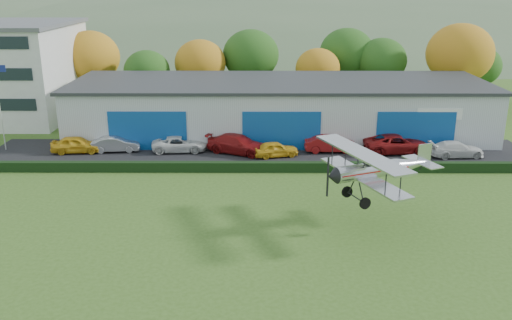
{
  "coord_description": "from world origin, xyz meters",
  "views": [
    {
      "loc": [
        2.93,
        -25.46,
        14.62
      ],
      "look_at": [
        2.77,
        9.98,
        3.02
      ],
      "focal_mm": 38.48,
      "sensor_mm": 36.0,
      "label": 1
    }
  ],
  "objects_px": {
    "biplane": "(376,168)",
    "car_0": "(77,144)",
    "flagpole": "(0,98)",
    "car_2": "(180,144)",
    "car_3": "(238,144)",
    "hangar": "(279,107)",
    "car_5": "(330,144)",
    "car_6": "(397,144)",
    "car_4": "(276,149)",
    "car_7": "(456,149)",
    "car_1": "(116,144)"
  },
  "relations": [
    {
      "from": "car_2",
      "to": "car_7",
      "type": "relative_size",
      "value": 1.05
    },
    {
      "from": "biplane",
      "to": "car_0",
      "type": "bearing_deg",
      "value": 124.71
    },
    {
      "from": "hangar",
      "to": "car_1",
      "type": "xyz_separation_m",
      "value": [
        -14.82,
        -6.49,
        -1.91
      ]
    },
    {
      "from": "hangar",
      "to": "car_7",
      "type": "distance_m",
      "value": 17.19
    },
    {
      "from": "car_3",
      "to": "biplane",
      "type": "relative_size",
      "value": 0.67
    },
    {
      "from": "car_5",
      "to": "car_6",
      "type": "xyz_separation_m",
      "value": [
        5.91,
        -0.19,
        0.05
      ]
    },
    {
      "from": "car_2",
      "to": "biplane",
      "type": "relative_size",
      "value": 0.58
    },
    {
      "from": "car_3",
      "to": "car_5",
      "type": "bearing_deg",
      "value": -62.82
    },
    {
      "from": "biplane",
      "to": "car_5",
      "type": "bearing_deg",
      "value": 70.04
    },
    {
      "from": "car_2",
      "to": "car_3",
      "type": "xyz_separation_m",
      "value": [
        5.25,
        -0.51,
        0.14
      ]
    },
    {
      "from": "car_1",
      "to": "car_4",
      "type": "xyz_separation_m",
      "value": [
        14.26,
        -1.44,
        -0.03
      ]
    },
    {
      "from": "hangar",
      "to": "car_6",
      "type": "xyz_separation_m",
      "value": [
        10.27,
        -6.7,
        -1.8
      ]
    },
    {
      "from": "hangar",
      "to": "biplane",
      "type": "bearing_deg",
      "value": -76.59
    },
    {
      "from": "car_2",
      "to": "car_3",
      "type": "height_order",
      "value": "car_3"
    },
    {
      "from": "car_5",
      "to": "biplane",
      "type": "distance_m",
      "value": 15.42
    },
    {
      "from": "car_7",
      "to": "car_1",
      "type": "bearing_deg",
      "value": 82.63
    },
    {
      "from": "car_4",
      "to": "car_1",
      "type": "bearing_deg",
      "value": 70.22
    },
    {
      "from": "car_1",
      "to": "car_4",
      "type": "height_order",
      "value": "car_1"
    },
    {
      "from": "car_1",
      "to": "car_7",
      "type": "height_order",
      "value": "car_1"
    },
    {
      "from": "car_6",
      "to": "car_4",
      "type": "bearing_deg",
      "value": 91.78
    },
    {
      "from": "flagpole",
      "to": "biplane",
      "type": "xyz_separation_m",
      "value": [
        30.04,
        -15.65,
        -1.08
      ]
    },
    {
      "from": "car_0",
      "to": "car_4",
      "type": "bearing_deg",
      "value": -98.48
    },
    {
      "from": "car_0",
      "to": "car_2",
      "type": "relative_size",
      "value": 0.9
    },
    {
      "from": "car_3",
      "to": "car_5",
      "type": "relative_size",
      "value": 1.23
    },
    {
      "from": "car_0",
      "to": "car_2",
      "type": "xyz_separation_m",
      "value": [
        9.11,
        0.4,
        -0.07
      ]
    },
    {
      "from": "car_1",
      "to": "flagpole",
      "type": "bearing_deg",
      "value": 80.51
    },
    {
      "from": "car_6",
      "to": "car_2",
      "type": "bearing_deg",
      "value": 84.53
    },
    {
      "from": "flagpole",
      "to": "car_0",
      "type": "height_order",
      "value": "flagpole"
    },
    {
      "from": "car_7",
      "to": "car_6",
      "type": "bearing_deg",
      "value": 71.21
    },
    {
      "from": "flagpole",
      "to": "car_7",
      "type": "relative_size",
      "value": 1.72
    },
    {
      "from": "car_1",
      "to": "car_6",
      "type": "relative_size",
      "value": 0.73
    },
    {
      "from": "car_0",
      "to": "car_1",
      "type": "xyz_separation_m",
      "value": [
        3.42,
        0.34,
        -0.05
      ]
    },
    {
      "from": "hangar",
      "to": "car_2",
      "type": "bearing_deg",
      "value": -144.83
    },
    {
      "from": "car_3",
      "to": "car_4",
      "type": "xyz_separation_m",
      "value": [
        3.32,
        -0.99,
        -0.15
      ]
    },
    {
      "from": "car_4",
      "to": "car_6",
      "type": "height_order",
      "value": "car_6"
    },
    {
      "from": "car_4",
      "to": "car_0",
      "type": "bearing_deg",
      "value": 72.43
    },
    {
      "from": "car_5",
      "to": "car_6",
      "type": "height_order",
      "value": "car_6"
    },
    {
      "from": "car_0",
      "to": "car_4",
      "type": "xyz_separation_m",
      "value": [
        17.67,
        -1.09,
        -0.08
      ]
    },
    {
      "from": "car_7",
      "to": "biplane",
      "type": "bearing_deg",
      "value": 139.33
    },
    {
      "from": "car_3",
      "to": "car_0",
      "type": "bearing_deg",
      "value": 113.77
    },
    {
      "from": "flagpole",
      "to": "car_1",
      "type": "height_order",
      "value": "flagpole"
    },
    {
      "from": "car_2",
      "to": "car_5",
      "type": "xyz_separation_m",
      "value": [
        13.49,
        -0.08,
        0.08
      ]
    },
    {
      "from": "car_3",
      "to": "biplane",
      "type": "distance_m",
      "value": 17.48
    },
    {
      "from": "car_0",
      "to": "car_6",
      "type": "bearing_deg",
      "value": -94.67
    },
    {
      "from": "hangar",
      "to": "biplane",
      "type": "distance_m",
      "value": 22.26
    },
    {
      "from": "flagpole",
      "to": "car_1",
      "type": "relative_size",
      "value": 1.89
    },
    {
      "from": "car_1",
      "to": "car_5",
      "type": "relative_size",
      "value": 0.92
    },
    {
      "from": "car_0",
      "to": "car_1",
      "type": "relative_size",
      "value": 1.03
    },
    {
      "from": "car_1",
      "to": "car_0",
      "type": "bearing_deg",
      "value": 89.12
    },
    {
      "from": "car_6",
      "to": "biplane",
      "type": "distance_m",
      "value": 16.04
    }
  ]
}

